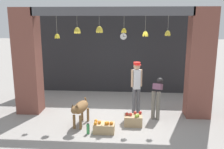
# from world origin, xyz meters

# --- Properties ---
(ground_plane) EXTENTS (60.00, 60.00, 0.00)m
(ground_plane) POSITION_xyz_m (0.00, 0.00, 0.00)
(ground_plane) COLOR gray
(shop_back_wall) EXTENTS (6.41, 0.12, 3.18)m
(shop_back_wall) POSITION_xyz_m (0.00, 2.70, 1.59)
(shop_back_wall) COLOR #232326
(shop_back_wall) RESTS_ON ground_plane
(shop_pillar_left) EXTENTS (0.70, 0.60, 3.18)m
(shop_pillar_left) POSITION_xyz_m (-2.55, 0.30, 1.59)
(shop_pillar_left) COLOR brown
(shop_pillar_left) RESTS_ON ground_plane
(shop_pillar_right) EXTENTS (0.70, 0.60, 3.18)m
(shop_pillar_right) POSITION_xyz_m (2.55, 0.30, 1.59)
(shop_pillar_right) COLOR brown
(shop_pillar_right) RESTS_ON ground_plane
(storefront_awning) EXTENTS (4.51, 0.29, 0.89)m
(storefront_awning) POSITION_xyz_m (-0.01, 0.12, 3.01)
(storefront_awning) COLOR #4C4C51
(dog) EXTENTS (0.43, 1.07, 0.73)m
(dog) POSITION_xyz_m (-0.78, -0.66, 0.50)
(dog) COLOR brown
(dog) RESTS_ON ground_plane
(shopkeeper) EXTENTS (0.34, 0.28, 1.60)m
(shopkeeper) POSITION_xyz_m (0.74, 0.34, 0.94)
(shopkeeper) COLOR #56565B
(shopkeeper) RESTS_ON ground_plane
(worker_stooping) EXTENTS (0.40, 0.82, 1.09)m
(worker_stooping) POSITION_xyz_m (1.35, 0.13, 0.73)
(worker_stooping) COLOR #6B665B
(worker_stooping) RESTS_ON ground_plane
(fruit_crate_oranges) EXTENTS (0.54, 0.34, 0.33)m
(fruit_crate_oranges) POSITION_xyz_m (-0.10, -1.04, 0.14)
(fruit_crate_oranges) COLOR tan
(fruit_crate_oranges) RESTS_ON ground_plane
(fruit_crate_apples) EXTENTS (0.49, 0.37, 0.36)m
(fruit_crate_apples) POSITION_xyz_m (0.65, -0.54, 0.15)
(fruit_crate_apples) COLOR tan
(fruit_crate_apples) RESTS_ON ground_plane
(water_bottle) EXTENTS (0.08, 0.08, 0.28)m
(water_bottle) POSITION_xyz_m (-0.50, -1.15, 0.13)
(water_bottle) COLOR #38934C
(water_bottle) RESTS_ON ground_plane
(wall_clock) EXTENTS (0.26, 0.03, 0.26)m
(wall_clock) POSITION_xyz_m (0.28, 2.63, 2.20)
(wall_clock) COLOR black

